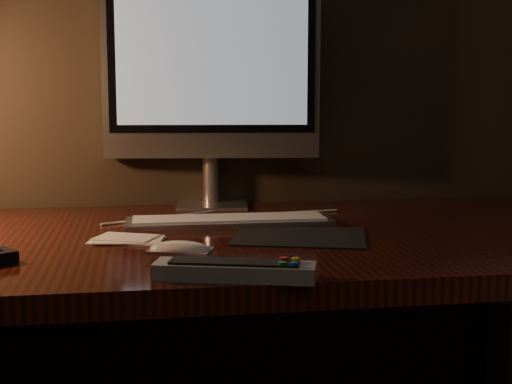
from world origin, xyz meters
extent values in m
cube|color=#3D130E|center=(0.00, 1.85, 0.73)|extent=(1.60, 0.75, 0.04)
cube|color=black|center=(0.75, 2.18, 0.35)|extent=(0.06, 0.06, 0.71)
cube|color=black|center=(0.00, 2.20, 0.45)|extent=(1.48, 0.02, 0.51)
cube|color=silver|center=(0.04, 2.19, 0.75)|extent=(0.18, 0.16, 0.01)
cylinder|color=silver|center=(0.04, 2.22, 0.81)|extent=(0.04, 0.04, 0.11)
cube|color=silver|center=(0.04, 2.19, 1.07)|extent=(0.49, 0.09, 0.40)
cube|color=black|center=(0.04, 2.17, 1.09)|extent=(0.46, 0.06, 0.34)
cube|color=#92ADC7|center=(0.04, 2.17, 1.09)|extent=(0.43, 0.05, 0.30)
cube|color=silver|center=(0.05, 1.95, 0.76)|extent=(0.41, 0.12, 0.02)
cube|color=black|center=(0.16, 1.80, 0.75)|extent=(0.28, 0.25, 0.00)
ellipsoid|color=white|center=(-0.07, 1.67, 0.76)|extent=(0.11, 0.08, 0.02)
cube|color=gray|center=(0.00, 1.52, 0.76)|extent=(0.23, 0.12, 0.02)
cube|color=black|center=(0.00, 1.52, 0.77)|extent=(0.19, 0.09, 0.00)
cylinder|color=red|center=(0.00, 1.52, 0.78)|extent=(0.01, 0.01, 0.00)
cylinder|color=#0C8C19|center=(0.00, 1.52, 0.78)|extent=(0.01, 0.01, 0.00)
cylinder|color=gold|center=(0.00, 1.52, 0.78)|extent=(0.01, 0.01, 0.00)
cylinder|color=#1433BF|center=(0.00, 1.52, 0.78)|extent=(0.01, 0.01, 0.00)
cube|color=white|center=(-0.15, 1.81, 0.75)|extent=(0.14, 0.12, 0.01)
cylinder|color=white|center=(0.05, 2.03, 0.75)|extent=(0.50, 0.15, 0.00)
camera|label=1|loc=(-0.13, 0.55, 1.00)|focal=50.00mm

